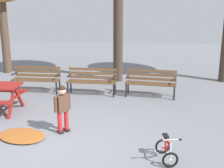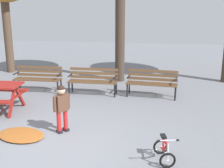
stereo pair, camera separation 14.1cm
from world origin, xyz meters
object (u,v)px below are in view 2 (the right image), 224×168
object	(u,v)px
park_bench_far_left	(38,77)
park_bench_right	(152,81)
kids_bicycle	(164,151)
child_standing	(62,105)
park_bench_left	(93,79)

from	to	relation	value
park_bench_far_left	park_bench_right	size ratio (longest dim) A/B	0.99
park_bench_far_left	kids_bicycle	distance (m)	5.77
park_bench_far_left	child_standing	world-z (taller)	child_standing
park_bench_right	kids_bicycle	xyz separation A→B (m)	(0.40, -4.01, -0.31)
park_bench_left	child_standing	bearing A→B (deg)	-89.77
kids_bicycle	park_bench_far_left	bearing A→B (deg)	136.90
park_bench_right	park_bench_left	bearing A→B (deg)	-178.13
park_bench_far_left	kids_bicycle	bearing A→B (deg)	-43.10
park_bench_far_left	park_bench_left	xyz separation A→B (m)	(1.90, 0.01, 0.00)
park_bench_left	kids_bicycle	distance (m)	4.58
park_bench_right	child_standing	distance (m)	3.64
child_standing	park_bench_right	bearing A→B (deg)	58.56
park_bench_left	kids_bicycle	xyz separation A→B (m)	(2.31, -3.95, -0.31)
park_bench_right	park_bench_far_left	bearing A→B (deg)	-178.90
park_bench_far_left	park_bench_left	distance (m)	1.90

